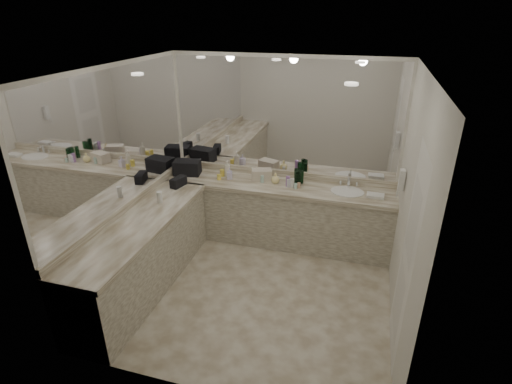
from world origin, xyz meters
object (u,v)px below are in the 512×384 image
(sink, at_px, (347,192))
(cream_cosmetic_case, at_px, (262,174))
(black_toiletry_bag, at_px, (187,167))
(soap_bottle_c, at_px, (275,178))
(hand_towel, at_px, (375,196))
(soap_bottle_a, at_px, (227,169))
(soap_bottle_b, at_px, (230,173))
(wall_phone, at_px, (402,180))

(sink, xyz_separation_m, cream_cosmetic_case, (-1.21, 0.09, 0.09))
(black_toiletry_bag, distance_m, soap_bottle_c, 1.33)
(sink, bearing_deg, soap_bottle_c, 178.60)
(hand_towel, relative_size, soap_bottle_a, 0.91)
(soap_bottle_b, xyz_separation_m, soap_bottle_c, (0.67, 0.03, -0.01))
(hand_towel, xyz_separation_m, soap_bottle_b, (-2.02, 0.05, 0.07))
(sink, relative_size, soap_bottle_c, 2.95)
(sink, distance_m, soap_bottle_b, 1.66)
(soap_bottle_a, height_order, soap_bottle_c, soap_bottle_a)
(cream_cosmetic_case, height_order, hand_towel, cream_cosmetic_case)
(sink, height_order, soap_bottle_a, soap_bottle_a)
(sink, height_order, cream_cosmetic_case, cream_cosmetic_case)
(sink, relative_size, hand_towel, 2.00)
(wall_phone, relative_size, soap_bottle_b, 1.42)
(soap_bottle_b, relative_size, soap_bottle_c, 1.13)
(black_toiletry_bag, distance_m, soap_bottle_b, 0.66)
(sink, distance_m, black_toiletry_bag, 2.32)
(soap_bottle_a, bearing_deg, black_toiletry_bag, -172.33)
(sink, bearing_deg, cream_cosmetic_case, 175.72)
(cream_cosmetic_case, bearing_deg, soap_bottle_b, 172.88)
(black_toiletry_bag, bearing_deg, wall_phone, -9.62)
(sink, xyz_separation_m, soap_bottle_c, (-0.99, 0.02, 0.08))
(sink, height_order, soap_bottle_b, soap_bottle_b)
(soap_bottle_c, bearing_deg, sink, -1.40)
(cream_cosmetic_case, height_order, soap_bottle_c, cream_cosmetic_case)
(wall_phone, relative_size, hand_towel, 1.09)
(black_toiletry_bag, height_order, hand_towel, black_toiletry_bag)
(black_toiletry_bag, xyz_separation_m, cream_cosmetic_case, (1.11, 0.09, -0.03))
(soap_bottle_a, bearing_deg, cream_cosmetic_case, 1.61)
(hand_towel, height_order, soap_bottle_a, soap_bottle_a)
(wall_phone, relative_size, cream_cosmetic_case, 0.86)
(wall_phone, relative_size, soap_bottle_c, 1.61)
(wall_phone, distance_m, black_toiletry_bag, 2.99)
(cream_cosmetic_case, height_order, soap_bottle_b, soap_bottle_b)
(soap_bottle_b, bearing_deg, black_toiletry_bag, 179.57)
(black_toiletry_bag, relative_size, soap_bottle_a, 1.58)
(sink, xyz_separation_m, wall_phone, (0.61, -0.50, 0.46))
(black_toiletry_bag, height_order, soap_bottle_c, black_toiletry_bag)
(black_toiletry_bag, xyz_separation_m, soap_bottle_a, (0.60, 0.08, 0.01))
(soap_bottle_c, bearing_deg, cream_cosmetic_case, 163.03)
(wall_phone, xyz_separation_m, cream_cosmetic_case, (-1.82, 0.59, -0.37))
(soap_bottle_a, bearing_deg, soap_bottle_c, -4.08)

